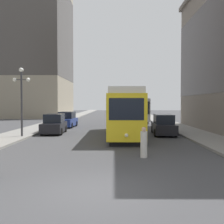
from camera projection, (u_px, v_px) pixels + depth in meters
name	position (u px, v px, depth m)	size (l,w,h in m)	color
ground_plane	(96.00, 190.00, 8.54)	(200.00, 200.00, 0.00)	#424244
sidewalk_left	(68.00, 118.00, 48.58)	(3.13, 120.00, 0.15)	gray
sidewalk_right	(154.00, 118.00, 48.45)	(3.13, 120.00, 0.15)	gray
streetcar	(123.00, 112.00, 22.87)	(2.68, 12.66, 3.89)	black
transit_bus	(137.00, 109.00, 41.33)	(2.74, 12.60, 3.45)	black
parked_car_left_near	(54.00, 124.00, 24.61)	(2.00, 4.34, 1.82)	black
parked_car_left_mid	(67.00, 120.00, 31.23)	(2.07, 4.48, 1.82)	black
parked_car_right_far	(163.00, 125.00, 23.70)	(2.11, 5.04, 1.82)	black
pedestrian_crossing_far	(144.00, 143.00, 13.71)	(0.36, 0.36, 1.59)	beige
lamp_post_left_near	(21.00, 91.00, 21.33)	(1.41, 0.36, 5.52)	#333338
building_left_midblock	(39.00, 39.00, 55.57)	(11.94, 18.74, 31.69)	gray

